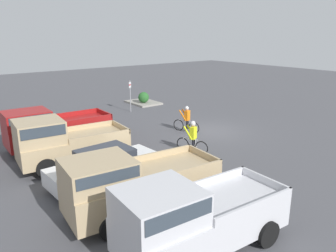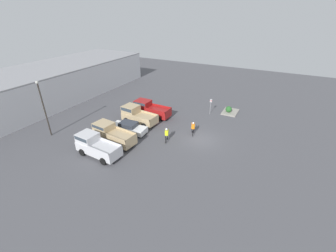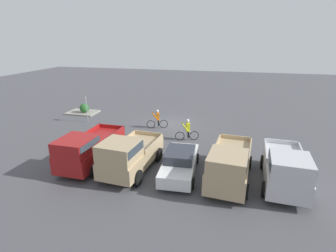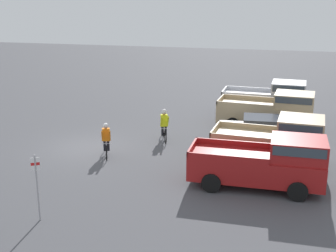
{
  "view_description": "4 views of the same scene",
  "coord_description": "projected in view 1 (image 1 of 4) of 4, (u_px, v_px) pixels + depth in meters",
  "views": [
    {
      "loc": [
        -14.08,
        14.37,
        5.98
      ],
      "look_at": [
        -0.79,
        4.09,
        1.2
      ],
      "focal_mm": 35.0,
      "sensor_mm": 36.0,
      "label": 1
    },
    {
      "loc": [
        -22.69,
        -7.29,
        14.14
      ],
      "look_at": [
        -0.79,
        4.09,
        1.2
      ],
      "focal_mm": 24.0,
      "sensor_mm": 36.0,
      "label": 2
    },
    {
      "loc": [
        -5.23,
        22.08,
        7.52
      ],
      "look_at": [
        -0.79,
        4.09,
        1.2
      ],
      "focal_mm": 28.0,
      "sensor_mm": 36.0,
      "label": 3
    },
    {
      "loc": [
        21.08,
        9.04,
        8.01
      ],
      "look_at": [
        -0.79,
        4.09,
        1.2
      ],
      "focal_mm": 50.0,
      "sensor_mm": 36.0,
      "label": 4
    }
  ],
  "objects": [
    {
      "name": "cyclist_1",
      "position": [
        193.0,
        136.0,
        16.8
      ],
      "size": [
        1.74,
        0.7,
        1.71
      ],
      "color": "black",
      "rests_on": "ground_plane"
    },
    {
      "name": "fire_lane_sign",
      "position": [
        130.0,
        93.0,
        25.37
      ],
      "size": [
        0.17,
        0.27,
        2.46
      ],
      "color": "#9E9EA3",
      "rests_on": "ground_plane"
    },
    {
      "name": "pickup_truck_1",
      "position": [
        133.0,
        183.0,
        10.98
      ],
      "size": [
        2.58,
        5.47,
        2.2
      ],
      "color": "tan",
      "rests_on": "ground_plane"
    },
    {
      "name": "curb_island",
      "position": [
        143.0,
        103.0,
        28.87
      ],
      "size": [
        3.0,
        2.16,
        0.15
      ],
      "primitive_type": "cube",
      "color": "gray",
      "rests_on": "ground_plane"
    },
    {
      "name": "shrub",
      "position": [
        144.0,
        97.0,
        28.31
      ],
      "size": [
        0.93,
        0.93,
        0.93
      ],
      "color": "#286028",
      "rests_on": "curb_island"
    },
    {
      "name": "pickup_truck_2",
      "position": [
        63.0,
        141.0,
        15.05
      ],
      "size": [
        2.62,
        5.1,
        2.31
      ],
      "color": "tan",
      "rests_on": "ground_plane"
    },
    {
      "name": "pickup_truck_0",
      "position": [
        192.0,
        217.0,
        8.92
      ],
      "size": [
        2.44,
        5.17,
        2.25
      ],
      "color": "silver",
      "rests_on": "ground_plane"
    },
    {
      "name": "sedan_0",
      "position": [
        106.0,
        166.0,
        13.43
      ],
      "size": [
        2.13,
        4.75,
        1.44
      ],
      "color": "white",
      "rests_on": "ground_plane"
    },
    {
      "name": "ground_plane",
      "position": [
        211.0,
        131.0,
        20.8
      ],
      "size": [
        80.0,
        80.0,
        0.0
      ],
      "primitive_type": "plane",
      "color": "#4C4C51"
    },
    {
      "name": "cyclist_0",
      "position": [
        187.0,
        119.0,
        20.38
      ],
      "size": [
        1.75,
        0.7,
        1.66
      ],
      "color": "black",
      "rests_on": "ground_plane"
    },
    {
      "name": "pickup_truck_3",
      "position": [
        51.0,
        128.0,
        17.4
      ],
      "size": [
        2.29,
        5.44,
        2.19
      ],
      "color": "maroon",
      "rests_on": "ground_plane"
    }
  ]
}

